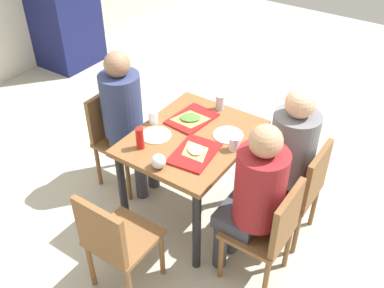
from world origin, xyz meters
name	(u,v)px	position (x,y,z in m)	size (l,w,h in m)	color
ground_plane	(192,212)	(0.00, 0.00, -0.01)	(10.00, 10.00, 0.02)	#B2AD9E
main_table	(192,149)	(0.00, 0.00, 0.65)	(0.98, 0.78, 0.77)	brown
chair_near_left	(270,229)	(-0.25, -0.77, 0.49)	(0.40, 0.40, 0.84)	brown
chair_near_right	(300,186)	(0.25, -0.77, 0.49)	(0.40, 0.40, 0.84)	brown
chair_far_side	(116,133)	(0.00, 0.77, 0.49)	(0.40, 0.40, 0.84)	brown
chair_left_end	(114,239)	(-0.87, 0.00, 0.49)	(0.40, 0.40, 0.84)	brown
person_in_red	(254,193)	(-0.25, -0.63, 0.73)	(0.32, 0.42, 1.25)	#383842
person_in_brown_jacket	(287,153)	(0.25, -0.63, 0.73)	(0.32, 0.42, 1.25)	#383842
person_far_side	(126,113)	(0.00, 0.63, 0.73)	(0.32, 0.42, 1.25)	#383842
tray_red_near	(194,153)	(-0.17, -0.14, 0.78)	(0.36, 0.26, 0.02)	red
tray_red_far	(192,119)	(0.17, 0.12, 0.78)	(0.36, 0.26, 0.02)	red
paper_plate_center	(156,135)	(-0.15, 0.21, 0.78)	(0.22, 0.22, 0.01)	white
paper_plate_near_edge	(228,135)	(0.15, -0.21, 0.78)	(0.22, 0.22, 0.01)	white
pizza_slice_a	(195,150)	(-0.16, -0.13, 0.80)	(0.22, 0.23, 0.02)	#DBAD60
pizza_slice_b	(190,118)	(0.15, 0.12, 0.80)	(0.27, 0.28, 0.02)	tan
plastic_cup_a	(153,117)	(-0.02, 0.33, 0.82)	(0.07, 0.07, 0.10)	white
plastic_cup_b	(234,144)	(0.02, -0.33, 0.82)	(0.07, 0.07, 0.10)	white
soda_can	(220,102)	(0.42, 0.02, 0.83)	(0.07, 0.07, 0.12)	#B7BCC6
condiment_bottle	(140,138)	(-0.32, 0.21, 0.85)	(0.06, 0.06, 0.16)	red
foil_bundle	(158,161)	(-0.42, -0.02, 0.82)	(0.10, 0.10, 0.10)	silver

